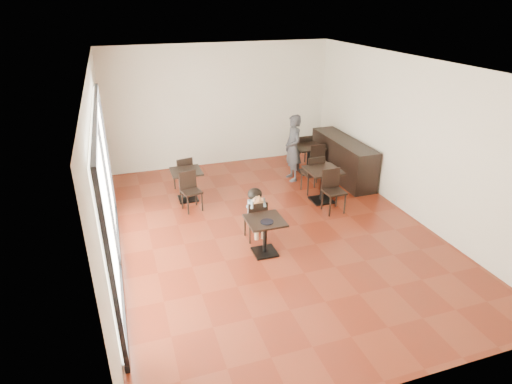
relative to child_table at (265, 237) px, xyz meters
name	(u,v)px	position (x,y,z in m)	size (l,w,h in m)	color
floor	(272,229)	(0.42, 0.76, -0.34)	(6.00, 8.00, 0.01)	maroon
ceiling	(275,64)	(0.42, 0.76, 2.86)	(6.00, 8.00, 0.01)	silver
wall_back	(220,106)	(0.42, 4.76, 1.26)	(6.00, 0.01, 3.20)	silver
wall_front	(409,277)	(0.42, -3.24, 1.26)	(6.00, 0.01, 3.20)	silver
wall_left	(102,173)	(-2.58, 0.76, 1.26)	(0.01, 8.00, 3.20)	silver
wall_right	(411,138)	(3.42, 0.76, 1.26)	(0.01, 8.00, 3.20)	silver
storefront_window	(106,196)	(-2.55, 0.26, 1.06)	(0.04, 4.50, 2.60)	white
child_table	(265,237)	(0.00, 0.00, 0.00)	(0.65, 0.65, 0.69)	black
child_chair	(255,219)	(0.00, 0.55, 0.07)	(0.37, 0.37, 0.82)	black
child	(255,214)	(0.00, 0.55, 0.18)	(0.37, 0.52, 1.04)	slate
plate	(267,222)	(0.00, -0.10, 0.35)	(0.23, 0.23, 0.01)	black
pizza_slice	(258,200)	(0.00, 0.36, 0.56)	(0.24, 0.19, 0.06)	#F1D683
adult_patron	(293,148)	(1.81, 3.02, 0.49)	(0.61, 0.40, 1.66)	#37383D
cafe_table_mid	(322,185)	(1.95, 1.64, 0.04)	(0.73, 0.73, 0.77)	black
cafe_table_left	(187,185)	(-0.92, 2.68, 0.01)	(0.67, 0.67, 0.71)	black
cafe_table_back	(308,159)	(2.38, 3.32, 0.02)	(0.69, 0.69, 0.73)	black
chair_mid_a	(312,173)	(1.95, 2.19, 0.12)	(0.42, 0.42, 0.93)	black
chair_mid_b	(334,192)	(1.95, 1.09, 0.12)	(0.42, 0.42, 0.93)	black
chair_left_a	(183,174)	(-0.92, 3.23, 0.08)	(0.38, 0.38, 0.85)	black
chair_left_b	(192,192)	(-0.92, 2.13, 0.08)	(0.38, 0.38, 0.85)	black
chair_back_a	(302,150)	(2.46, 3.87, 0.09)	(0.39, 0.39, 0.87)	black
chair_back_b	(320,164)	(2.46, 2.77, 0.09)	(0.39, 0.39, 0.87)	black
service_counter	(343,159)	(3.07, 2.76, 0.16)	(0.60, 2.40, 1.00)	black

